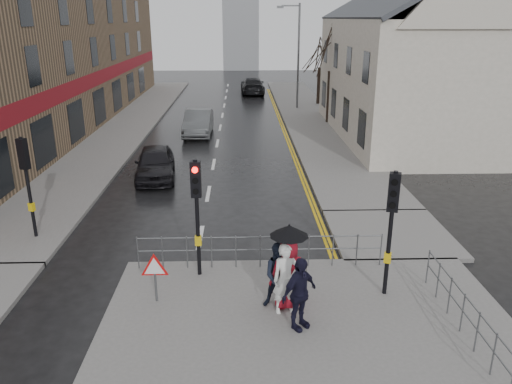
{
  "coord_description": "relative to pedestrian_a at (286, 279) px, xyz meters",
  "views": [
    {
      "loc": [
        1.43,
        -12.54,
        7.08
      ],
      "look_at": [
        1.9,
        3.13,
        1.58
      ],
      "focal_mm": 35.0,
      "sensor_mm": 36.0,
      "label": 1
    }
  ],
  "objects": [
    {
      "name": "pedestrian_d",
      "position": [
        0.25,
        -0.7,
        -0.01
      ],
      "size": [
        1.1,
        1.02,
        1.81
      ],
      "primitive_type": "imported",
      "rotation": [
        0.0,
        0.0,
        0.7
      ],
      "color": "black",
      "rests_on": "near_pavement"
    },
    {
      "name": "building_left_terrace",
      "position": [
        -14.48,
        23.78,
        3.95
      ],
      "size": [
        8.0,
        42.0,
        10.0
      ],
      "primitive_type": "cube",
      "color": "#7A6146",
      "rests_on": "ground"
    },
    {
      "name": "warning_sign",
      "position": [
        -3.28,
        0.58,
        -0.01
      ],
      "size": [
        0.8,
        0.07,
        1.35
      ],
      "color": "#595B5E",
      "rests_on": "near_pavement"
    },
    {
      "name": "tree_near",
      "position": [
        5.02,
        23.78,
        4.09
      ],
      "size": [
        2.4,
        2.4,
        6.58
      ],
      "color": "black",
      "rests_on": "right_pavement"
    },
    {
      "name": "car_mid",
      "position": [
        -3.77,
        20.58,
        -0.28
      ],
      "size": [
        1.69,
        4.72,
        1.55
      ],
      "primitive_type": "imported",
      "rotation": [
        0.0,
        0.0,
        -0.01
      ],
      "color": "#474A4C",
      "rests_on": "ground"
    },
    {
      "name": "guard_railing_side",
      "position": [
        4.02,
        -0.97,
        -0.21
      ],
      "size": [
        0.04,
        4.54,
        1.0
      ],
      "color": "#595B5E",
      "rests_on": "near_pavement"
    },
    {
      "name": "street_lamp",
      "position": [
        3.34,
        29.78,
        3.65
      ],
      "size": [
        1.83,
        0.25,
        8.0
      ],
      "color": "#595B5E",
      "rests_on": "right_pavement"
    },
    {
      "name": "pavement_bridge_right",
      "position": [
        4.02,
        4.78,
        -0.98
      ],
      "size": [
        4.0,
        4.2,
        0.14
      ],
      "primitive_type": "cube",
      "color": "#605E5B",
      "rests_on": "ground"
    },
    {
      "name": "right_pavement",
      "position": [
        4.02,
        26.78,
        -0.98
      ],
      "size": [
        4.0,
        40.0,
        0.14
      ],
      "primitive_type": "cube",
      "color": "#605E5B",
      "rests_on": "ground"
    },
    {
      "name": "building_right_cream",
      "position": [
        9.52,
        19.78,
        3.73
      ],
      "size": [
        9.0,
        16.4,
        10.1
      ],
      "color": "beige",
      "rests_on": "ground"
    },
    {
      "name": "pedestrian_a",
      "position": [
        0.0,
        0.0,
        0.0
      ],
      "size": [
        0.74,
        0.57,
        1.82
      ],
      "primitive_type": "imported",
      "rotation": [
        0.0,
        0.0,
        0.21
      ],
      "color": "white",
      "rests_on": "near_pavement"
    },
    {
      "name": "traffic_signal_far_left",
      "position": [
        -7.98,
        4.79,
        1.41
      ],
      "size": [
        0.34,
        0.33,
        3.4
      ],
      "color": "black",
      "rests_on": "left_pavement"
    },
    {
      "name": "tree_far",
      "position": [
        5.52,
        31.78,
        3.37
      ],
      "size": [
        2.4,
        2.4,
        5.64
      ],
      "color": "black",
      "rests_on": "right_pavement"
    },
    {
      "name": "pedestrian_with_umbrella",
      "position": [
        0.08,
        0.24,
        0.26
      ],
      "size": [
        1.03,
        0.96,
        2.23
      ],
      "color": "maroon",
      "rests_on": "near_pavement"
    },
    {
      "name": "church_tower",
      "position": [
        -0.98,
        63.78,
        7.95
      ],
      "size": [
        5.0,
        5.0,
        18.0
      ],
      "primitive_type": "cube",
      "color": "gray",
      "rests_on": "ground"
    },
    {
      "name": "guard_railing_front",
      "position": [
        -0.53,
        2.38,
        -0.19
      ],
      "size": [
        7.14,
        0.04,
        1.0
      ],
      "color": "#595B5E",
      "rests_on": "near_pavement"
    },
    {
      "name": "ground",
      "position": [
        -2.48,
        1.78,
        -1.05
      ],
      "size": [
        120.0,
        120.0,
        0.0
      ],
      "primitive_type": "plane",
      "color": "black",
      "rests_on": "ground"
    },
    {
      "name": "traffic_signal_near_right",
      "position": [
        2.71,
        0.78,
        1.41
      ],
      "size": [
        0.34,
        0.33,
        3.4
      ],
      "color": "black",
      "rests_on": "near_pavement"
    },
    {
      "name": "car_parked",
      "position": [
        -5.04,
        11.52,
        -0.32
      ],
      "size": [
        2.22,
        4.49,
        1.47
      ],
      "primitive_type": "imported",
      "rotation": [
        0.0,
        0.0,
        0.12
      ],
      "color": "black",
      "rests_on": "ground"
    },
    {
      "name": "traffic_signal_near_left",
      "position": [
        -2.28,
        1.98,
        1.41
      ],
      "size": [
        0.28,
        0.27,
        3.4
      ],
      "color": "black",
      "rests_on": "near_pavement"
    },
    {
      "name": "pedestrian_b",
      "position": [
        -0.12,
        0.25,
        -0.04
      ],
      "size": [
        0.88,
        0.71,
        1.73
      ],
      "primitive_type": "imported",
      "rotation": [
        0.0,
        0.0,
        -0.06
      ],
      "color": "black",
      "rests_on": "near_pavement"
    },
    {
      "name": "near_pavement",
      "position": [
        0.52,
        -1.72,
        -0.98
      ],
      "size": [
        10.0,
        9.0,
        0.14
      ],
      "primitive_type": "cube",
      "color": "#605E5B",
      "rests_on": "ground"
    },
    {
      "name": "left_pavement",
      "position": [
        -8.98,
        24.78,
        -0.98
      ],
      "size": [
        4.0,
        44.0,
        0.14
      ],
      "primitive_type": "cube",
      "color": "#605E5B",
      "rests_on": "ground"
    },
    {
      "name": "car_far",
      "position": [
        0.08,
        38.51,
        -0.26
      ],
      "size": [
        2.33,
        5.49,
        1.58
      ],
      "primitive_type": "imported",
      "rotation": [
        0.0,
        0.0,
        3.16
      ],
      "color": "black",
      "rests_on": "ground"
    }
  ]
}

